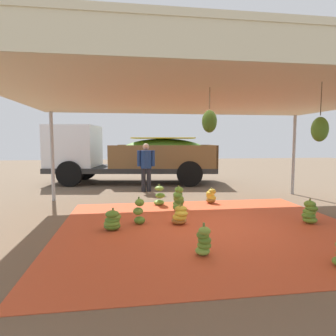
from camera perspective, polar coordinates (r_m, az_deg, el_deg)
ground_plane at (r=8.86m, az=2.73°, el=-6.13°), size 40.00×40.00×0.00m
tarp_orange at (r=6.02m, az=8.20°, el=-11.61°), size 6.00×5.19×0.01m
tent_canopy at (r=5.73m, az=8.89°, el=13.59°), size 8.00×7.00×2.66m
banana_bunch_0 at (r=4.60m, az=7.05°, el=-14.16°), size 0.34×0.33×0.51m
banana_bunch_1 at (r=7.96m, az=-1.70°, el=-5.59°), size 0.40×0.41×0.58m
banana_bunch_2 at (r=6.18m, az=-5.72°, el=-8.70°), size 0.34×0.33×0.58m
banana_bunch_3 at (r=5.89m, az=-10.89°, el=-10.14°), size 0.43×0.42×0.44m
banana_bunch_4 at (r=6.17m, az=2.39°, el=-9.37°), size 0.45×0.44×0.43m
banana_bunch_5 at (r=8.31m, az=8.47°, el=-5.51°), size 0.38×0.39×0.44m
banana_bunch_7 at (r=7.72m, az=2.05°, el=-5.83°), size 0.38×0.40×0.58m
banana_bunch_8 at (r=7.32m, az=2.07°, el=-6.72°), size 0.39×0.36×0.49m
banana_bunch_9 at (r=6.92m, az=26.17°, el=-7.90°), size 0.41×0.40×0.53m
cargo_truck_main at (r=12.30m, az=-8.00°, el=2.77°), size 7.10×3.25×2.40m
worker_0 at (r=10.07m, az=-4.35°, el=0.88°), size 0.62×0.38×1.68m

